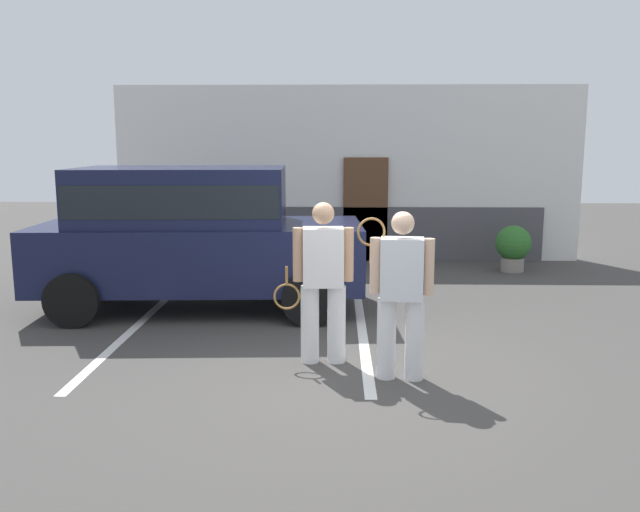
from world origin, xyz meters
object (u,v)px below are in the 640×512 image
parked_suv (193,231)px  potted_plant_by_porch (513,246)px  tennis_player_woman (401,293)px  tennis_player_man (323,281)px

parked_suv → potted_plant_by_porch: parked_suv is taller
parked_suv → potted_plant_by_porch: bearing=25.9°
tennis_player_woman → potted_plant_by_porch: (2.66, 5.79, -0.42)m
parked_suv → tennis_player_woman: (2.72, -2.85, -0.24)m
tennis_player_woman → tennis_player_man: bearing=-26.0°
tennis_player_woman → parked_suv: bearing=-40.3°
tennis_player_man → potted_plant_by_porch: 6.34m
parked_suv → potted_plant_by_porch: (5.38, 2.95, -0.66)m
tennis_player_man → tennis_player_woman: size_ratio=1.03×
tennis_player_woman → potted_plant_by_porch: 6.39m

